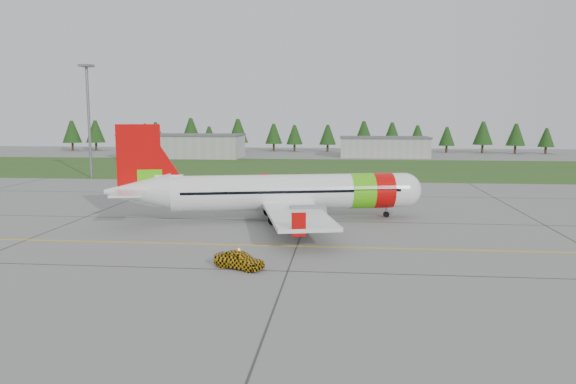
# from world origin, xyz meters

# --- Properties ---
(ground) EXTENTS (320.00, 320.00, 0.00)m
(ground) POSITION_xyz_m (0.00, 0.00, 0.00)
(ground) COLOR gray
(ground) RESTS_ON ground
(aircraft) EXTENTS (34.16, 32.07, 10.49)m
(aircraft) POSITION_xyz_m (7.41, 20.54, 3.03)
(aircraft) COLOR white
(aircraft) RESTS_ON ground
(follow_me_car) EXTENTS (1.90, 2.02, 3.98)m
(follow_me_car) POSITION_xyz_m (6.29, 0.47, 1.99)
(follow_me_car) COLOR yellow
(follow_me_car) RESTS_ON ground
(service_van) EXTENTS (1.99, 1.93, 4.68)m
(service_van) POSITION_xyz_m (-19.12, 48.70, 2.34)
(service_van) COLOR silver
(service_van) RESTS_ON ground
(grass_strip) EXTENTS (320.00, 50.00, 0.03)m
(grass_strip) POSITION_xyz_m (0.00, 82.00, 0.01)
(grass_strip) COLOR #30561E
(grass_strip) RESTS_ON ground
(taxi_guideline) EXTENTS (120.00, 0.25, 0.02)m
(taxi_guideline) POSITION_xyz_m (0.00, 8.00, 0.01)
(taxi_guideline) COLOR gold
(taxi_guideline) RESTS_ON ground
(hangar_west) EXTENTS (32.00, 14.00, 6.00)m
(hangar_west) POSITION_xyz_m (-30.00, 110.00, 3.00)
(hangar_west) COLOR #A8A8A3
(hangar_west) RESTS_ON ground
(hangar_east) EXTENTS (24.00, 12.00, 5.20)m
(hangar_east) POSITION_xyz_m (25.00, 118.00, 2.60)
(hangar_east) COLOR #A8A8A3
(hangar_east) RESTS_ON ground
(floodlight_mast) EXTENTS (0.50, 0.50, 20.00)m
(floodlight_mast) POSITION_xyz_m (-32.00, 58.00, 10.00)
(floodlight_mast) COLOR slate
(floodlight_mast) RESTS_ON ground
(treeline) EXTENTS (160.00, 8.00, 10.00)m
(treeline) POSITION_xyz_m (0.00, 138.00, 5.00)
(treeline) COLOR #1C3F14
(treeline) RESTS_ON ground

